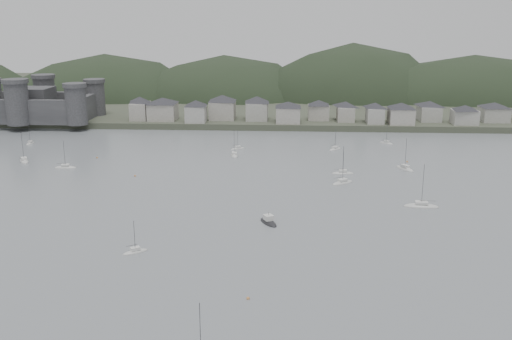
{
  "coord_description": "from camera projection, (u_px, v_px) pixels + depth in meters",
  "views": [
    {
      "loc": [
        10.24,
        -102.39,
        53.84
      ],
      "look_at": [
        0.0,
        75.0,
        6.0
      ],
      "focal_mm": 40.19,
      "sensor_mm": 36.0,
      "label": 1
    }
  ],
  "objects": [
    {
      "name": "moored_fleet",
      "position": [
        205.0,
        196.0,
        176.43
      ],
      "size": [
        237.28,
        169.61,
        13.88
      ],
      "color": "beige",
      "rests_on": "ground"
    },
    {
      "name": "forested_ridge",
      "position": [
        280.0,
        119.0,
        375.64
      ],
      "size": [
        851.55,
        103.94,
        102.57
      ],
      "color": "black",
      "rests_on": "ground"
    },
    {
      "name": "far_shore_land",
      "position": [
        274.0,
        94.0,
        397.26
      ],
      "size": [
        900.0,
        250.0,
        3.0
      ],
      "primitive_type": "cube",
      "color": "#383D2D",
      "rests_on": "ground"
    },
    {
      "name": "motor_launch_far",
      "position": [
        268.0,
        222.0,
        154.0
      ],
      "size": [
        6.29,
        8.3,
        3.89
      ],
      "rotation": [
        0.0,
        0.0,
        3.64
      ],
      "color": "black",
      "rests_on": "ground"
    },
    {
      "name": "ground",
      "position": [
        234.0,
        297.0,
        113.27
      ],
      "size": [
        900.0,
        900.0,
        0.0
      ],
      "primitive_type": "plane",
      "color": "slate",
      "rests_on": "ground"
    },
    {
      "name": "castle",
      "position": [
        32.0,
        103.0,
        290.43
      ],
      "size": [
        66.0,
        43.0,
        20.0
      ],
      "color": "#343437",
      "rests_on": "far_shore_land"
    },
    {
      "name": "waterfront_town",
      "position": [
        370.0,
        110.0,
        284.95
      ],
      "size": [
        451.48,
        28.46,
        12.92
      ],
      "color": "gray",
      "rests_on": "far_shore_land"
    },
    {
      "name": "mooring_buoys",
      "position": [
        281.0,
        191.0,
        181.37
      ],
      "size": [
        155.12,
        113.35,
        0.7
      ],
      "color": "#C17E40",
      "rests_on": "ground"
    }
  ]
}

